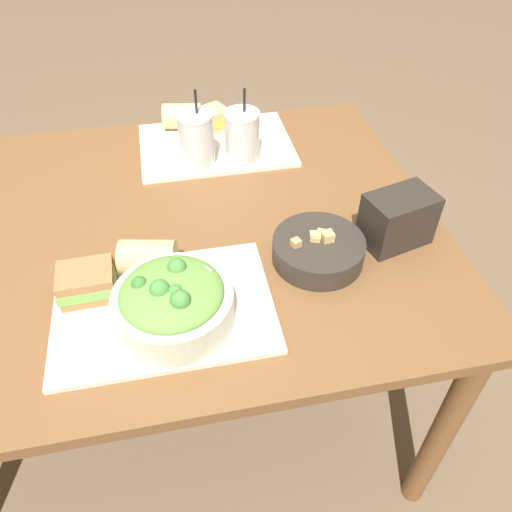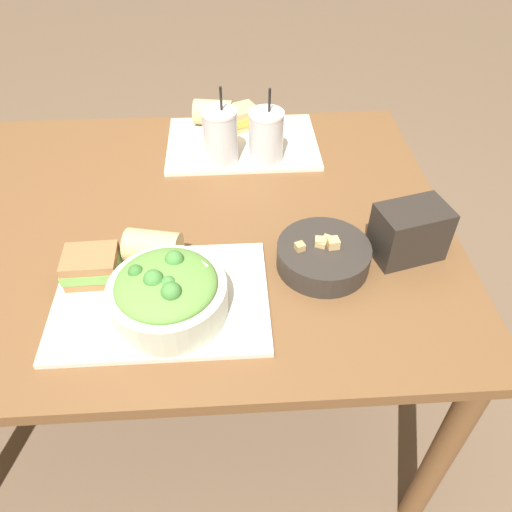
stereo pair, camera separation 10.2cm
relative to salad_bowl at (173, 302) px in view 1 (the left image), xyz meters
name	(u,v)px [view 1 (the left image)]	position (x,y,z in m)	size (l,w,h in m)	color
ground_plane	(183,394)	(-0.03, 0.31, -0.83)	(12.00, 12.00, 0.00)	brown
dining_table	(157,253)	(-0.03, 0.31, -0.15)	(1.41, 1.05, 0.76)	brown
tray_near	(164,309)	(-0.02, 0.04, -0.06)	(0.44, 0.31, 0.01)	beige
tray_far	(216,145)	(0.17, 0.65, -0.06)	(0.44, 0.31, 0.01)	beige
salad_bowl	(173,302)	(0.00, 0.00, 0.00)	(0.23, 0.23, 0.12)	beige
soup_bowl	(318,249)	(0.33, 0.12, -0.03)	(0.21, 0.21, 0.08)	#2D2823
sandwich_near	(87,282)	(-0.17, 0.11, -0.02)	(0.12, 0.10, 0.06)	olive
baguette_near	(149,257)	(-0.04, 0.15, -0.01)	(0.13, 0.10, 0.08)	tan
sandwich_far	(208,120)	(0.16, 0.73, -0.02)	(0.15, 0.13, 0.06)	tan
baguette_far	(183,116)	(0.09, 0.76, -0.01)	(0.13, 0.09, 0.08)	tan
drink_cup_dark	(197,142)	(0.11, 0.55, 0.02)	(0.10, 0.10, 0.22)	silver
drink_cup_red	(242,138)	(0.23, 0.55, 0.02)	(0.10, 0.10, 0.21)	silver
chip_bag	(398,219)	(0.52, 0.15, 0.00)	(0.17, 0.14, 0.13)	#28231E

